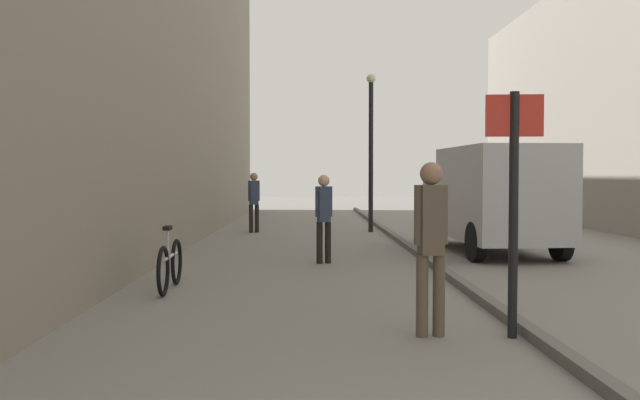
{
  "coord_description": "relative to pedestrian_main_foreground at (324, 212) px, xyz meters",
  "views": [
    {
      "loc": [
        -0.79,
        -1.65,
        1.73
      ],
      "look_at": [
        -0.47,
        14.77,
        1.12
      ],
      "focal_mm": 38.13,
      "sensor_mm": 36.0,
      "label": 1
    }
  ],
  "objects": [
    {
      "name": "ground_plane",
      "position": [
        0.46,
        0.46,
        -1.0
      ],
      "size": [
        80.0,
        80.0,
        0.0
      ],
      "primitive_type": "plane",
      "color": "gray"
    },
    {
      "name": "kerb_strip",
      "position": [
        2.04,
        0.46,
        -0.94
      ],
      "size": [
        0.16,
        40.0,
        0.12
      ],
      "primitive_type": "cube",
      "color": "#615F5B",
      "rests_on": "ground_plane"
    },
    {
      "name": "pedestrian_main_foreground",
      "position": [
        0.0,
        0.0,
        0.0
      ],
      "size": [
        0.33,
        0.24,
        1.73
      ],
      "rotation": [
        0.0,
        0.0,
        0.27
      ],
      "color": "black",
      "rests_on": "ground_plane"
    },
    {
      "name": "pedestrian_mid_block",
      "position": [
        0.99,
        -6.01,
        0.08
      ],
      "size": [
        0.37,
        0.24,
        1.86
      ],
      "rotation": [
        0.0,
        0.0,
        0.14
      ],
      "color": "brown",
      "rests_on": "ground_plane"
    },
    {
      "name": "pedestrian_far_crossing",
      "position": [
        -1.91,
        7.11,
        0.04
      ],
      "size": [
        0.34,
        0.26,
        1.79
      ],
      "rotation": [
        0.0,
        0.0,
        3.45
      ],
      "color": "black",
      "rests_on": "ground_plane"
    },
    {
      "name": "delivery_van",
      "position": [
        3.79,
        1.81,
        0.25
      ],
      "size": [
        2.25,
        4.94,
        2.33
      ],
      "rotation": [
        0.0,
        0.0,
        0.06
      ],
      "color": "#B7B7BC",
      "rests_on": "ground_plane"
    },
    {
      "name": "street_sign_post",
      "position": [
        1.85,
        -6.08,
        0.55
      ],
      "size": [
        0.6,
        0.1,
        2.6
      ],
      "rotation": [
        0.0,
        0.0,
        3.06
      ],
      "color": "black",
      "rests_on": "ground_plane"
    },
    {
      "name": "lamp_post",
      "position": [
        1.6,
        7.26,
        1.72
      ],
      "size": [
        0.28,
        0.28,
        4.76
      ],
      "color": "black",
      "rests_on": "ground_plane"
    },
    {
      "name": "bicycle_leaning",
      "position": [
        -2.38,
        -3.04,
        -0.62
      ],
      "size": [
        0.1,
        1.77,
        0.98
      ],
      "rotation": [
        0.0,
        0.0,
        0.01
      ],
      "color": "black",
      "rests_on": "ground_plane"
    }
  ]
}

